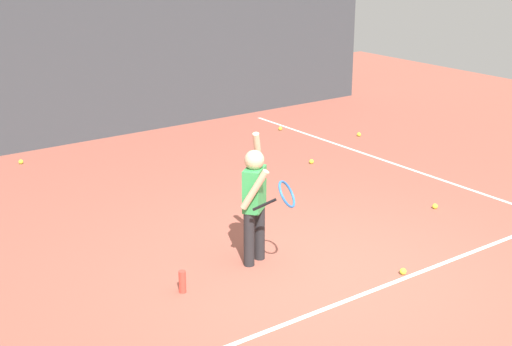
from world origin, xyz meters
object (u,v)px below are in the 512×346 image
(water_bottle, at_px, (182,282))
(tennis_ball_3, at_px, (21,162))
(tennis_ball_5, at_px, (311,162))
(tennis_ball_1, at_px, (359,134))
(tennis_player, at_px, (256,196))
(tennis_ball_6, at_px, (435,206))
(tennis_ball_2, at_px, (280,128))
(tennis_ball_0, at_px, (403,271))

(water_bottle, bearing_deg, tennis_ball_3, 89.08)
(tennis_ball_3, xyz_separation_m, tennis_ball_5, (3.47, -2.49, 0.00))
(tennis_ball_1, xyz_separation_m, tennis_ball_5, (-1.60, -0.67, 0.00))
(tennis_ball_1, bearing_deg, water_bottle, -149.71)
(tennis_player, xyz_separation_m, water_bottle, (-0.94, -0.12, -0.62))
(tennis_ball_1, bearing_deg, tennis_ball_6, -117.37)
(tennis_ball_2, bearing_deg, tennis_ball_3, 170.04)
(tennis_ball_1, distance_m, tennis_ball_2, 1.35)
(tennis_ball_0, relative_size, tennis_ball_5, 1.00)
(tennis_ball_1, height_order, tennis_ball_3, same)
(tennis_ball_0, xyz_separation_m, tennis_ball_6, (1.65, 1.01, 0.00))
(tennis_ball_3, bearing_deg, tennis_ball_6, -53.44)
(tennis_player, height_order, water_bottle, tennis_player)
(tennis_player, xyz_separation_m, tennis_ball_2, (3.38, 3.96, -0.69))
(tennis_ball_1, bearing_deg, tennis_ball_5, -157.12)
(tennis_ball_2, relative_size, tennis_ball_5, 1.00)
(tennis_ball_0, height_order, tennis_ball_6, same)
(tennis_ball_3, distance_m, tennis_ball_6, 5.94)
(tennis_ball_0, bearing_deg, tennis_ball_3, 108.12)
(tennis_ball_5, relative_size, tennis_ball_6, 1.00)
(water_bottle, distance_m, tennis_ball_3, 4.82)
(tennis_player, relative_size, tennis_ball_0, 20.46)
(tennis_ball_0, distance_m, tennis_ball_3, 6.08)
(tennis_ball_1, relative_size, tennis_ball_2, 1.00)
(tennis_ball_2, distance_m, tennis_ball_5, 1.91)
(tennis_ball_0, bearing_deg, tennis_ball_5, 64.42)
(water_bottle, distance_m, tennis_ball_2, 5.94)
(water_bottle, relative_size, tennis_ball_1, 3.33)
(tennis_ball_2, xyz_separation_m, tennis_ball_5, (-0.77, -1.75, 0.00))
(tennis_ball_0, distance_m, tennis_ball_2, 5.56)
(tennis_ball_2, bearing_deg, tennis_ball_6, -99.89)
(water_bottle, relative_size, tennis_ball_5, 3.33)
(tennis_ball_0, height_order, tennis_ball_5, same)
(water_bottle, relative_size, tennis_ball_0, 3.33)
(tennis_ball_3, bearing_deg, water_bottle, -90.92)
(tennis_ball_3, bearing_deg, tennis_ball_2, -9.96)
(tennis_player, distance_m, tennis_ball_0, 1.65)
(tennis_ball_1, height_order, tennis_ball_2, same)
(tennis_ball_0, xyz_separation_m, tennis_ball_5, (1.58, 3.29, 0.00))
(tennis_ball_2, bearing_deg, tennis_player, -130.48)
(water_bottle, height_order, tennis_ball_2, water_bottle)
(water_bottle, relative_size, tennis_ball_2, 3.33)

